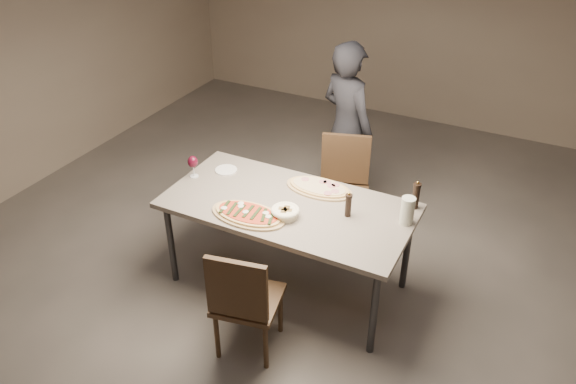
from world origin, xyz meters
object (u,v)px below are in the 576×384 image
at_px(dining_table, 288,210).
at_px(zucchini_pizza, 248,214).
at_px(chair_far, 343,183).
at_px(carafe, 407,211).
at_px(diner, 347,128).
at_px(bread_basket, 285,212).
at_px(pepper_mill_left, 348,205).
at_px(chair_near, 244,298).
at_px(ham_pizza, 319,188).

distance_m(dining_table, zucchini_pizza, 0.33).
xyz_separation_m(zucchini_pizza, chair_far, (0.29, 1.09, -0.26)).
bearing_deg(dining_table, chair_far, 82.30).
relative_size(dining_table, carafe, 9.02).
distance_m(chair_far, diner, 0.55).
height_order(dining_table, chair_far, chair_far).
relative_size(zucchini_pizza, bread_basket, 2.78).
bearing_deg(pepper_mill_left, bread_basket, -150.83).
xyz_separation_m(bread_basket, carafe, (0.77, 0.32, 0.06)).
relative_size(dining_table, zucchini_pizza, 3.22).
bearing_deg(chair_near, zucchini_pizza, 105.11).
bearing_deg(pepper_mill_left, chair_far, 113.23).
distance_m(bread_basket, chair_near, 0.68).
bearing_deg(chair_far, bread_basket, 69.67).
height_order(ham_pizza, carafe, carafe).
distance_m(bread_basket, diner, 1.43).
height_order(bread_basket, diner, diner).
xyz_separation_m(zucchini_pizza, ham_pizza, (0.30, 0.55, -0.00)).
relative_size(dining_table, pepper_mill_left, 9.35).
distance_m(pepper_mill_left, carafe, 0.40).
relative_size(dining_table, chair_near, 2.05).
distance_m(zucchini_pizza, bread_basket, 0.26).
xyz_separation_m(dining_table, zucchini_pizza, (-0.18, -0.27, 0.07)).
xyz_separation_m(bread_basket, chair_far, (0.05, 0.98, -0.28)).
relative_size(zucchini_pizza, diner, 0.35).
xyz_separation_m(ham_pizza, diner, (-0.18, 0.99, 0.03)).
xyz_separation_m(carafe, diner, (-0.89, 1.11, -0.05)).
height_order(dining_table, chair_near, chair_near).
relative_size(ham_pizza, pepper_mill_left, 2.72).
height_order(zucchini_pizza, chair_far, chair_far).
bearing_deg(carafe, dining_table, -169.28).
bearing_deg(zucchini_pizza, chair_near, -77.93).
relative_size(chair_near, chair_far, 0.96).
bearing_deg(chair_far, zucchini_pizza, 57.81).
bearing_deg(dining_table, ham_pizza, 66.72).
distance_m(dining_table, ham_pizza, 0.31).
distance_m(bread_basket, pepper_mill_left, 0.44).
bearing_deg(chair_far, pepper_mill_left, 95.89).
bearing_deg(diner, dining_table, 117.19).
bearing_deg(carafe, chair_near, -129.55).
height_order(zucchini_pizza, ham_pizza, zucchini_pizza).
relative_size(ham_pizza, chair_far, 0.57).
bearing_deg(ham_pizza, bread_basket, -110.09).
relative_size(zucchini_pizza, chair_far, 0.61).
bearing_deg(diner, carafe, 153.23).
distance_m(zucchini_pizza, carafe, 1.10).
bearing_deg(zucchini_pizza, bread_basket, 10.01).
bearing_deg(bread_basket, chair_near, -89.13).
bearing_deg(chair_near, pepper_mill_left, 54.20).
relative_size(carafe, chair_near, 0.23).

